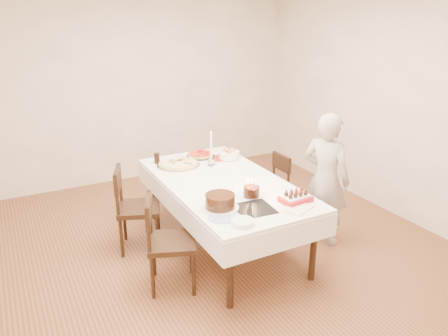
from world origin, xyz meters
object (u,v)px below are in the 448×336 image
person (325,179)px  strawberry_box (296,198)px  chair_left_savory (139,208)px  pasta_bowl (229,155)px  dining_table (224,214)px  birthday_cake (251,188)px  cola_glass (157,158)px  pizza_white (178,164)px  chair_right_savory (269,188)px  layer_cake (220,201)px  taper_candle (211,148)px  chair_left_dessert (172,242)px  pizza_pepperoni (200,155)px

person → strawberry_box: bearing=94.4°
chair_left_savory → pasta_bowl: size_ratio=3.65×
dining_table → birthday_cake: birthday_cake is taller
cola_glass → pasta_bowl: bearing=-17.0°
dining_table → pizza_white: (-0.23, 0.66, 0.40)m
chair_right_savory → layer_cake: (-1.12, -0.89, 0.42)m
cola_glass → dining_table: bearing=-64.0°
taper_candle → layer_cake: taper_candle is taller
person → pasta_bowl: size_ratio=5.77×
pasta_bowl → layer_cake: (-0.72, -1.16, 0.02)m
chair_right_savory → birthday_cake: size_ratio=5.23×
person → layer_cake: size_ratio=4.27×
chair_left_dessert → person: bearing=-158.2°
cola_glass → birthday_cake: birthday_cake is taller
strawberry_box → pizza_pepperoni: bearing=98.0°
chair_left_dessert → cola_glass: bearing=-83.7°
person → taper_candle: person is taller
cola_glass → birthday_cake: bearing=-70.5°
pizza_white → cola_glass: cola_glass is taller
chair_left_dessert → strawberry_box: 1.20m
dining_table → pizza_pepperoni: 0.94m
chair_left_dessert → birthday_cake: 0.89m
chair_right_savory → pizza_pepperoni: chair_right_savory is taller
person → chair_right_savory: bearing=-7.5°
birthday_cake → dining_table: bearing=96.0°
pasta_bowl → strawberry_box: pasta_bowl is taller
chair_right_savory → pizza_white: (-1.03, 0.32, 0.37)m
strawberry_box → person: bearing=28.5°
chair_left_savory → chair_right_savory: bearing=-161.4°
pizza_pepperoni → pasta_bowl: bearing=-41.7°
chair_right_savory → taper_candle: size_ratio=2.00×
chair_left_savory → pizza_pepperoni: 1.07m
chair_left_savory → strawberry_box: chair_left_savory is taller
strawberry_box → dining_table: bearing=115.1°
pizza_white → pizza_pepperoni: (0.36, 0.18, 0.00)m
chair_right_savory → strawberry_box: 1.24m
cola_glass → person: bearing=-41.0°
dining_table → chair_left_savory: size_ratio=2.35×
chair_right_savory → layer_cake: size_ratio=2.36×
pasta_bowl → cola_glass: (-0.80, 0.25, 0.01)m
layer_cake → birthday_cake: size_ratio=2.22×
pizza_pepperoni → taper_candle: taper_candle is taller
birthday_cake → strawberry_box: 0.42m
birthday_cake → strawberry_box: bearing=-43.5°
pizza_white → birthday_cake: (0.28, -1.12, 0.07)m
chair_left_savory → pizza_white: chair_left_savory is taller
chair_left_savory → chair_left_dessert: (0.05, -0.81, -0.01)m
dining_table → chair_right_savory: size_ratio=2.69×
chair_right_savory → pasta_bowl: (-0.40, 0.27, 0.40)m
cola_glass → pizza_white: bearing=-46.7°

